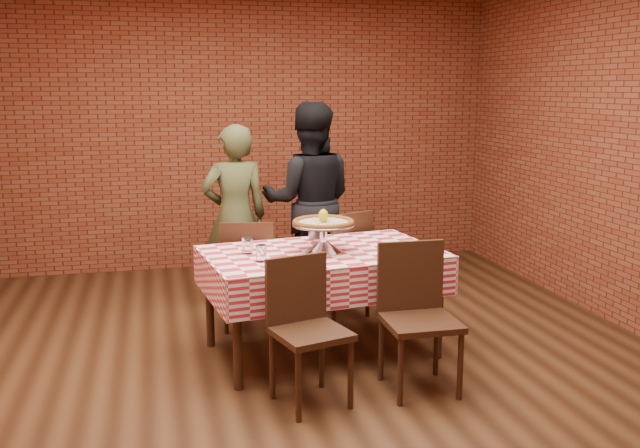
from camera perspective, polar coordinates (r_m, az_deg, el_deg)
The scene contains 19 objects.
ground at distance 4.84m, azimuth -2.23°, elevation -11.98°, with size 6.00×6.00×0.00m, color black.
back_wall at distance 7.43m, azimuth -6.94°, elevation 7.61°, with size 5.50×5.50×0.00m, color maroon.
table at distance 5.04m, azimuth 0.14°, elevation -6.44°, with size 1.62×0.97×0.75m, color #341C11.
tablecloth at distance 4.97m, azimuth 0.15°, elevation -3.76°, with size 1.65×1.01×0.28m, color red, non-canonical shape.
pizza_stand at distance 4.89m, azimuth 0.28°, elevation -1.14°, with size 0.45×0.45×0.20m, color silver, non-canonical shape.
pizza at distance 4.87m, azimuth 0.28°, elevation 0.08°, with size 0.43×0.43×0.03m, color beige.
lemon at distance 4.86m, azimuth 0.28°, elevation 0.68°, with size 0.07×0.07×0.09m, color yellow.
water_glass_left at distance 4.64m, azimuth -4.81°, elevation -2.41°, with size 0.07×0.07×0.11m, color white.
water_glass_right at distance 4.88m, azimuth -5.98°, elevation -1.76°, with size 0.07×0.07×0.11m, color white.
side_plate at distance 5.07m, azimuth 5.81°, elevation -1.84°, with size 0.15×0.15×0.01m, color white.
sweetener_packet_a at distance 5.00m, azimuth 7.41°, elevation -2.10°, with size 0.05×0.04×0.01m, color white.
sweetener_packet_b at distance 5.08m, azimuth 7.82°, elevation -1.92°, with size 0.05×0.04×0.01m, color white.
condiment_caddy at distance 5.19m, azimuth -0.39°, elevation -0.71°, with size 0.11×0.08×0.15m, color silver.
chair_near_left at distance 4.22m, azimuth -0.77°, elevation -9.01°, with size 0.41×0.41×0.89m, color #341C11, non-canonical shape.
chair_near_right at distance 4.45m, azimuth 8.22°, elevation -7.79°, with size 0.45×0.45×0.93m, color #341C11, non-canonical shape.
chair_far_left at distance 5.59m, azimuth -5.84°, elevation -3.99°, with size 0.41×0.41×0.89m, color #341C11, non-canonical shape.
chair_far_right at distance 5.82m, azimuth 1.39°, elevation -3.22°, with size 0.43×0.43×0.91m, color #341C11, non-canonical shape.
diner_olive at distance 6.09m, azimuth -6.99°, elevation 0.63°, with size 0.58×0.38×1.59m, color #434928.
diner_black at distance 6.26m, azimuth -0.91°, elevation 1.85°, with size 0.86×0.67×1.77m, color black.
Camera 1 is at (-0.87, -4.36, 1.90)m, focal length 39.09 mm.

